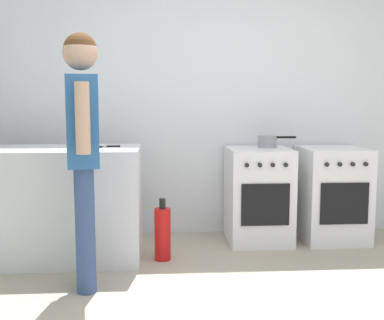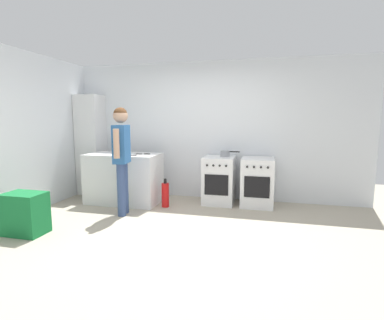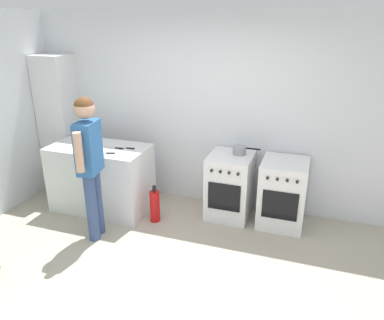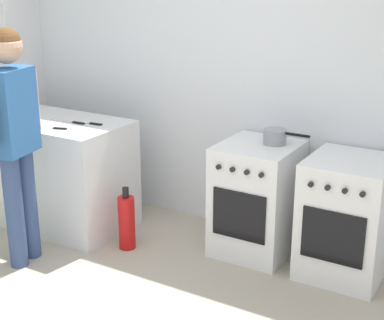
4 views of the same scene
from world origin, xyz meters
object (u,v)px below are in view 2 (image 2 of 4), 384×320
Objects in this scene: knife_paring at (145,154)px; knife_chef at (129,155)px; person at (122,151)px; pot at (225,154)px; recycling_crate_upper at (24,203)px; knife_bread at (133,154)px; larder_cabinet at (91,145)px; recycling_crate_lower at (26,224)px; oven_right at (257,182)px; oven_left at (219,180)px; fire_extinguisher at (165,195)px.

knife_chef is at bearing -126.64° from knife_paring.
knife_paring is at bearing 81.90° from person.
recycling_crate_upper is at bearing -137.48° from pot.
knife_bread is at bearing 93.15° from knife_chef.
larder_cabinet is (-1.14, 0.46, 0.10)m from knife_bread.
knife_chef is 1.87m from recycling_crate_lower.
knife_bread is 0.18× the size of larder_cabinet.
oven_right is at bearing 35.36° from recycling_crate_lower.
oven_left is at bearing 13.51° from knife_bread.
person is 1.65m from recycling_crate_lower.
knife_bread and knife_paring have the same top height.
fire_extinguisher is 2.15m from recycling_crate_lower.
oven_left is at bearing 42.68° from recycling_crate_lower.
pot reaches higher than knife_bread.
oven_left is 0.49m from pot.
recycling_crate_lower is at bearing -117.46° from knife_chef.
oven_right is at bearing 9.39° from knife_bread.
pot reaches higher than knife_paring.
recycling_crate_upper is at bearing -129.55° from person.
knife_chef is at bearing -164.89° from oven_right.
knife_paring is (-1.39, -0.39, -0.00)m from pot.
larder_cabinet reaches higher than person.
oven_left is 2.43× the size of knife_bread.
oven_right is 2.42× the size of pot.
fire_extinguisher is (-0.96, -0.55, -0.69)m from pot.
pot reaches higher than oven_right.
fire_extinguisher is 0.25× the size of larder_cabinet.
larder_cabinet reaches higher than recycling_crate_lower.
knife_bread reaches higher than recycling_crate_upper.
pot is 1.66× the size of knife_paring.
recycling_crate_lower is (-0.99, -1.78, -0.77)m from knife_paring.
fire_extinguisher is at bearing -150.19° from pot.
knife_bread is 0.67× the size of recycling_crate_upper.
recycling_crate_upper is (-0.89, -1.07, -0.61)m from person.
person reaches higher than knife_chef.
knife_bread is at bearing -170.61° from oven_right.
knife_chef is (-1.49, -0.59, 0.48)m from oven_left.
oven_right is (0.68, 0.00, 0.00)m from oven_left.
fire_extinguisher is (-1.55, -0.48, -0.21)m from oven_right.
pot is at bearing 38.31° from oven_left.
oven_left is 0.50× the size of person.
oven_left is 3.12m from recycling_crate_lower.
person is 3.28× the size of recycling_crate_upper.
fire_extinguisher is 2.16m from recycling_crate_upper.
knife_bread reaches higher than oven_right.
knife_chef is 1.35m from larder_cabinet.
pot is 3.31m from recycling_crate_lower.
recycling_crate_lower is (-2.28, -2.10, -0.29)m from oven_left.
person reaches higher than fire_extinguisher.
oven_right is 3.38m from larder_cabinet.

